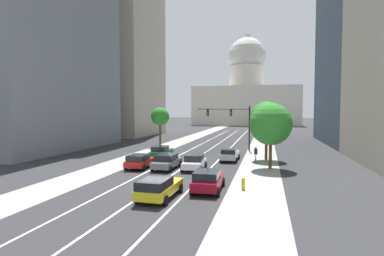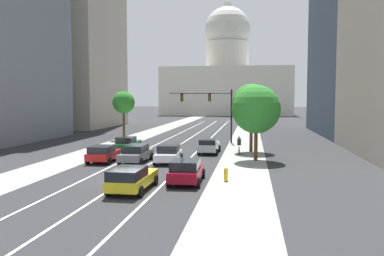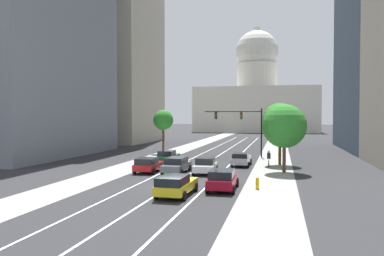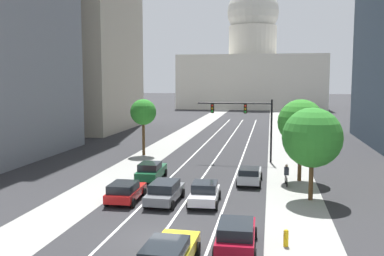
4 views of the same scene
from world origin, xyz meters
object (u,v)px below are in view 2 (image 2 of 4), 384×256
Objects in this scene: car_gray at (136,153)px; cyclist at (239,145)px; car_yellow at (131,178)px; street_tree_near_right at (251,103)px; street_tree_mid_right at (256,109)px; traffic_signal_mast at (211,104)px; fire_hydrant at (226,174)px; car_green at (127,144)px; capitol_building at (227,78)px; car_white at (168,154)px; car_crimson at (186,170)px; car_silver at (209,146)px; street_tree_mid_left at (124,103)px; car_red at (103,153)px.

cyclist is at bearing -51.22° from car_gray.
car_yellow is 20.42m from street_tree_near_right.
street_tree_mid_right is 0.96× the size of street_tree_near_right.
traffic_signal_mast reaches higher than car_yellow.
cyclist reaches higher than fire_hydrant.
capitol_building is at bearing -4.40° from car_green.
car_white is 16.59m from traffic_signal_mast.
capitol_building is 87.87m from traffic_signal_mast.
capitol_building is 24.28× the size of cyclist.
car_white reaches higher than car_yellow.
car_crimson is at bearing -114.04° from street_tree_mid_right.
car_silver is (8.28, 0.13, -0.03)m from car_green.
car_crimson is 0.97× the size of car_yellow.
car_gray is at bearing 140.28° from fire_hydrant.
car_crimson is 0.97× the size of car_gray.
car_white is 8.19m from car_crimson.
car_silver is at bearing -43.07° from street_tree_mid_left.
car_crimson reaches higher than fire_hydrant.
street_tree_mid_left is (-12.43, 11.62, 4.06)m from car_silver.
cyclist is at bearing 88.08° from fire_hydrant.
car_yellow is at bearing -152.19° from car_red.
capitol_building is 111.83m from car_crimson.
fire_hydrant is (3.23, -22.81, -4.24)m from traffic_signal_mast.
capitol_building reaches higher than car_silver.
car_green reaches higher than car_silver.
car_crimson is 11.58m from street_tree_mid_right.
street_tree_mid_right is at bearing -28.06° from car_yellow.
street_tree_mid_right is (10.01, 2.50, 3.68)m from car_gray.
traffic_signal_mast is 9.13m from street_tree_near_right.
cyclist is at bearing -121.45° from street_tree_near_right.
fire_hydrant is (2.48, 0.88, -0.34)m from car_crimson.
car_yellow is 0.62× the size of traffic_signal_mast.
car_gray is at bearing -69.14° from street_tree_mid_left.
car_white is at bearing 18.50° from car_crimson.
car_crimson is 24.02m from traffic_signal_mast.
street_tree_mid_left is (-11.68, 1.95, 0.13)m from traffic_signal_mast.
car_red is (-5.52, -0.49, -0.01)m from car_white.
car_silver is (2.77, 16.88, -0.01)m from car_yellow.
capitol_building is at bearing 94.93° from street_tree_near_right.
car_white reaches higher than car_gray.
car_green is 13.10m from street_tree_mid_left.
car_green is 13.18m from street_tree_near_right.
car_silver is at bearing -26.01° from car_white.
car_yellow is at bearing -144.58° from fire_hydrant.
street_tree_mid_right is at bearing -108.80° from car_green.
car_white is at bearing 157.16° from car_silver.
cyclist is 0.27× the size of street_tree_mid_left.
car_silver is 0.63× the size of street_tree_near_right.
fire_hydrant is at bearing -102.33° from street_tree_mid_right.
capitol_building is 6.07× the size of street_tree_near_right.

